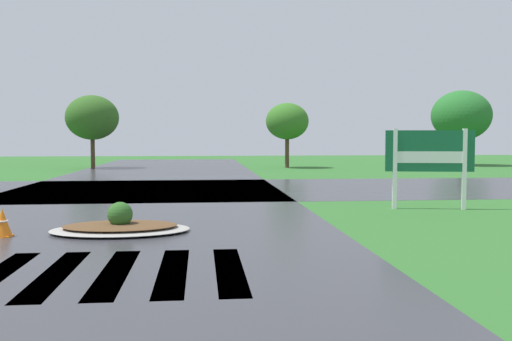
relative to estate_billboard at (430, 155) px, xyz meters
The scene contains 7 objects.
asphalt_roadway 9.37m from the estate_billboard, 165.53° to the right, with size 10.79×80.00×0.01m, color #35353A.
asphalt_cross_road 11.52m from the estate_billboard, 141.59° to the left, with size 90.00×9.71×0.01m, color #35353A.
crosswalk_stripes 11.47m from the estate_billboard, 141.93° to the right, with size 5.85×3.29×0.01m.
estate_billboard is the anchor object (origin of this frame).
median_island 9.19m from the estate_billboard, 159.30° to the right, with size 3.09×1.96×0.68m.
traffic_cone 11.54m from the estate_billboard, 161.89° to the right, with size 0.40×0.40×0.62m.
background_treeline 25.27m from the estate_billboard, 111.34° to the left, with size 44.79×5.89×5.59m.
Camera 1 is at (2.25, -3.56, 2.13)m, focal length 39.38 mm.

